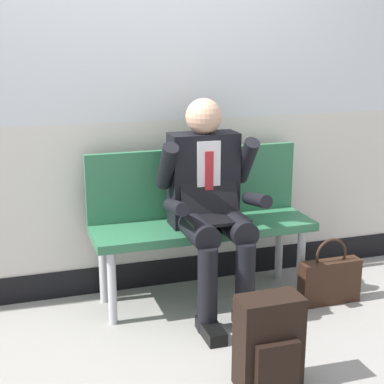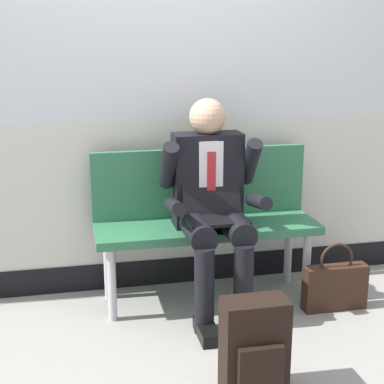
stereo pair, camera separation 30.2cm
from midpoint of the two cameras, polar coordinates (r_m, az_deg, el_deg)
ground_plane at (r=3.45m, az=0.41°, el=-12.36°), size 18.00×18.00×0.00m
station_wall at (r=3.63m, az=-1.58°, el=11.67°), size 5.78×0.14×2.78m
bench_with_person at (r=3.58m, az=3.59°, el=-1.97°), size 1.34×0.42×0.92m
person_seated at (r=3.36m, az=4.55°, el=-1.01°), size 0.57×0.70×1.24m
backpack at (r=2.78m, az=9.33°, el=-14.72°), size 0.30×0.20×0.45m
handbag at (r=3.66m, az=16.05°, el=-8.78°), size 0.38×0.10×0.42m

